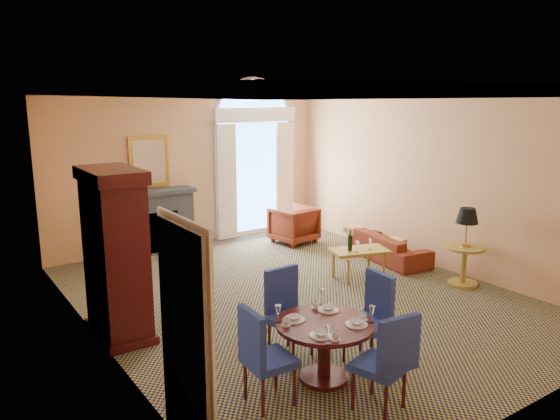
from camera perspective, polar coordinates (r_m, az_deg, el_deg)
ground at (r=8.61m, az=1.90°, el=-9.08°), size 7.50×7.50×0.00m
room_envelope at (r=8.57m, az=-0.77°, el=8.10°), size 6.04×7.52×3.45m
armoire at (r=7.30m, az=-16.78°, el=-4.73°), size 0.63×1.12×2.20m
dining_table at (r=6.13m, az=4.68°, el=-13.07°), size 1.08×1.08×0.88m
dining_chair_north at (r=6.68m, az=0.65°, el=-10.00°), size 0.58×0.58×1.05m
dining_chair_south at (r=5.59m, az=11.28°, el=-14.87°), size 0.58×0.58×1.05m
dining_chair_east at (r=6.62m, az=9.67°, el=-10.39°), size 0.58×0.58×1.05m
dining_chair_west at (r=5.61m, az=-1.99°, el=-14.56°), size 0.51×0.49×1.05m
sofa at (r=10.54m, az=11.29°, el=-3.80°), size 0.94×1.86×0.52m
armchair at (r=11.53m, az=1.42°, el=-1.54°), size 0.93×0.95×0.77m
coffee_table at (r=9.47m, az=8.25°, el=-4.31°), size 1.08×0.80×0.85m
side_table at (r=9.41m, az=18.83°, el=-2.79°), size 0.66×0.66×1.27m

